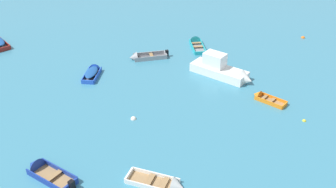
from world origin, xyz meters
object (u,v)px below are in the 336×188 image
object	(u,v)px
rowboat_turquoise_outer_right	(196,43)
motor_launch_white_back_row_center	(223,70)
rowboat_blue_center	(93,71)
rowboat_grey_back_row_right	(142,57)
mooring_buoy_between_boats_right	(304,121)
rowboat_orange_back_row_left	(263,98)
rowboat_deep_blue_cluster_inner	(43,170)
mooring_buoy_midfield	(133,119)
rowboat_white_near_left	(168,185)
mooring_buoy_central	(303,38)

from	to	relation	value
rowboat_turquoise_outer_right	motor_launch_white_back_row_center	bearing A→B (deg)	-70.36
motor_launch_white_back_row_center	rowboat_blue_center	size ratio (longest dim) A/B	1.84
rowboat_grey_back_row_right	mooring_buoy_between_boats_right	distance (m)	17.04
motor_launch_white_back_row_center	rowboat_orange_back_row_left	xyz separation A→B (m)	(3.20, -3.80, -0.51)
motor_launch_white_back_row_center	rowboat_deep_blue_cluster_inner	bearing A→B (deg)	-130.45
mooring_buoy_midfield	rowboat_turquoise_outer_right	bearing A→B (deg)	72.92
rowboat_deep_blue_cluster_inner	rowboat_white_near_left	bearing A→B (deg)	-4.55
mooring_buoy_midfield	mooring_buoy_between_boats_right	world-z (taller)	mooring_buoy_midfield
rowboat_deep_blue_cluster_inner	rowboat_orange_back_row_left	xyz separation A→B (m)	(15.16, 10.22, -0.04)
mooring_buoy_between_boats_right	rowboat_deep_blue_cluster_inner	bearing A→B (deg)	-158.02
rowboat_turquoise_outer_right	mooring_buoy_midfield	world-z (taller)	rowboat_turquoise_outer_right
rowboat_turquoise_outer_right	rowboat_orange_back_row_left	distance (m)	12.46
motor_launch_white_back_row_center	mooring_buoy_between_boats_right	distance (m)	9.06
motor_launch_white_back_row_center	mooring_buoy_midfield	world-z (taller)	motor_launch_white_back_row_center
motor_launch_white_back_row_center	mooring_buoy_central	size ratio (longest dim) A/B	13.63
rowboat_blue_center	mooring_buoy_central	world-z (taller)	rowboat_blue_center
rowboat_deep_blue_cluster_inner	motor_launch_white_back_row_center	bearing A→B (deg)	49.55
mooring_buoy_central	rowboat_white_near_left	bearing A→B (deg)	-118.36
rowboat_turquoise_outer_right	mooring_buoy_central	bearing A→B (deg)	12.55
rowboat_turquoise_outer_right	rowboat_white_near_left	size ratio (longest dim) A/B	1.05
rowboat_deep_blue_cluster_inner	rowboat_grey_back_row_right	world-z (taller)	rowboat_deep_blue_cluster_inner
rowboat_white_near_left	mooring_buoy_between_boats_right	world-z (taller)	rowboat_white_near_left
rowboat_orange_back_row_left	mooring_buoy_between_boats_right	bearing A→B (deg)	-47.28
motor_launch_white_back_row_center	rowboat_white_near_left	size ratio (longest dim) A/B	1.53
motor_launch_white_back_row_center	rowboat_grey_back_row_right	xyz separation A→B (m)	(-7.91, 3.10, -0.46)
rowboat_orange_back_row_left	rowboat_white_near_left	world-z (taller)	rowboat_white_near_left
rowboat_orange_back_row_left	mooring_buoy_midfield	xyz separation A→B (m)	(-10.33, -3.74, -0.16)
rowboat_grey_back_row_right	rowboat_turquoise_outer_right	xyz separation A→B (m)	(5.33, 4.14, -0.03)
rowboat_white_near_left	mooring_buoy_midfield	distance (m)	7.83
rowboat_grey_back_row_right	rowboat_orange_back_row_left	bearing A→B (deg)	-31.82
rowboat_blue_center	mooring_buoy_between_boats_right	bearing A→B (deg)	-19.32
rowboat_grey_back_row_right	mooring_buoy_central	size ratio (longest dim) A/B	9.15
rowboat_deep_blue_cluster_inner	rowboat_white_near_left	xyz separation A→B (m)	(8.08, -0.64, -0.04)
rowboat_blue_center	rowboat_white_near_left	xyz separation A→B (m)	(8.11, -14.17, -0.13)
rowboat_deep_blue_cluster_inner	rowboat_grey_back_row_right	size ratio (longest dim) A/B	0.97
rowboat_blue_center	mooring_buoy_central	xyz separation A→B (m)	(21.37, 10.40, -0.29)
rowboat_orange_back_row_left	rowboat_deep_blue_cluster_inner	bearing A→B (deg)	-146.00
rowboat_blue_center	rowboat_turquoise_outer_right	size ratio (longest dim) A/B	0.79
rowboat_deep_blue_cluster_inner	mooring_buoy_between_boats_right	xyz separation A→B (m)	(17.92, 7.23, -0.20)
motor_launch_white_back_row_center	mooring_buoy_midfield	xyz separation A→B (m)	(-7.12, -7.54, -0.66)
mooring_buoy_central	mooring_buoy_between_boats_right	bearing A→B (deg)	-101.60
rowboat_grey_back_row_right	mooring_buoy_midfield	world-z (taller)	rowboat_grey_back_row_right
rowboat_grey_back_row_right	mooring_buoy_midfield	bearing A→B (deg)	-85.76
rowboat_white_near_left	rowboat_grey_back_row_right	bearing A→B (deg)	102.82
rowboat_deep_blue_cluster_inner	rowboat_blue_center	xyz separation A→B (m)	(-0.02, 13.53, 0.09)
motor_launch_white_back_row_center	rowboat_grey_back_row_right	bearing A→B (deg)	158.59
rowboat_orange_back_row_left	mooring_buoy_between_boats_right	world-z (taller)	rowboat_orange_back_row_left
mooring_buoy_midfield	mooring_buoy_between_boats_right	distance (m)	13.11
mooring_buoy_central	mooring_buoy_between_boats_right	distance (m)	17.04
rowboat_orange_back_row_left	rowboat_white_near_left	xyz separation A→B (m)	(-7.07, -10.87, -0.00)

